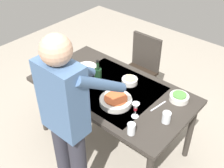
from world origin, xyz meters
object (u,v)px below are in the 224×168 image
at_px(chair_near, 141,66).
at_px(water_cup_far_left, 166,117).
at_px(water_cup_near_left, 131,129).
at_px(side_bowl_bread, 130,81).
at_px(side_bowl_salad, 179,97).
at_px(person_server, 67,119).
at_px(water_cup_near_right, 50,70).
at_px(dinner_plate_near, 68,82).
at_px(wine_bottle, 98,77).
at_px(dining_table, 112,94).
at_px(wine_glass_left, 85,69).
at_px(serving_bowl_pasta, 116,101).
at_px(wine_glass_right, 136,108).
at_px(dinner_plate_far, 87,67).

relative_size(chair_near, water_cup_far_left, 8.86).
xyz_separation_m(water_cup_near_left, side_bowl_bread, (0.44, -0.54, -0.02)).
xyz_separation_m(side_bowl_salad, side_bowl_bread, (0.52, 0.09, -0.00)).
height_order(person_server, water_cup_near_right, person_server).
distance_m(chair_near, dinner_plate_near, 1.09).
bearing_deg(wine_bottle, chair_near, -83.60).
distance_m(dining_table, wine_glass_left, 0.38).
bearing_deg(wine_glass_left, side_bowl_bread, -151.12).
bearing_deg(wine_bottle, person_server, 113.61).
bearing_deg(dinner_plate_near, person_server, 139.14).
bearing_deg(water_cup_near_left, water_cup_near_right, -5.71).
distance_m(wine_glass_left, side_bowl_salad, 0.98).
distance_m(person_server, side_bowl_bread, 0.90).
height_order(dining_table, serving_bowl_pasta, serving_bowl_pasta).
bearing_deg(person_server, water_cup_near_left, -136.22).
relative_size(dining_table, water_cup_far_left, 15.70).
xyz_separation_m(wine_glass_right, serving_bowl_pasta, (0.24, -0.03, -0.07)).
distance_m(side_bowl_salad, dinner_plate_far, 1.06).
bearing_deg(chair_near, water_cup_near_right, 68.82).
relative_size(chair_near, side_bowl_bread, 5.69).
distance_m(person_server, dinner_plate_near, 0.76).
relative_size(person_server, water_cup_far_left, 16.45).
height_order(side_bowl_salad, dinner_plate_far, side_bowl_salad).
bearing_deg(wine_glass_left, dining_table, -171.92).
height_order(wine_bottle, side_bowl_salad, wine_bottle).
xyz_separation_m(side_bowl_salad, dinner_plate_near, (1.00, 0.49, -0.03)).
height_order(water_cup_far_left, dinner_plate_near, water_cup_far_left).
relative_size(chair_near, serving_bowl_pasta, 3.03).
bearing_deg(water_cup_far_left, dining_table, -5.07).
bearing_deg(dinner_plate_near, wine_glass_right, -177.14).
bearing_deg(person_server, water_cup_near_right, -30.14).
xyz_separation_m(wine_glass_right, water_cup_near_right, (1.07, 0.06, -0.05)).
xyz_separation_m(person_server, dinner_plate_near, (0.56, -0.49, -0.18)).
xyz_separation_m(dining_table, wine_bottle, (0.13, 0.06, 0.19)).
bearing_deg(person_server, dinner_plate_near, -40.86).
distance_m(wine_bottle, side_bowl_bread, 0.33).
bearing_deg(dinner_plate_near, dinner_plate_far, -81.81).
relative_size(wine_bottle, dinner_plate_near, 1.29).
distance_m(dining_table, side_bowl_salad, 0.66).
xyz_separation_m(dining_table, side_bowl_bread, (-0.08, -0.18, 0.11)).
relative_size(water_cup_near_left, dinner_plate_near, 0.45).
relative_size(water_cup_near_left, water_cup_far_left, 1.02).
bearing_deg(water_cup_near_right, water_cup_far_left, -171.90).
relative_size(chair_near, wine_glass_right, 6.03).
distance_m(wine_glass_right, water_cup_far_left, 0.27).
distance_m(person_server, water_cup_far_left, 0.83).
relative_size(wine_bottle, side_bowl_salad, 1.64).
bearing_deg(wine_bottle, dinner_plate_far, -25.75).
height_order(wine_glass_right, water_cup_far_left, wine_glass_right).
bearing_deg(water_cup_near_right, serving_bowl_pasta, -173.77).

